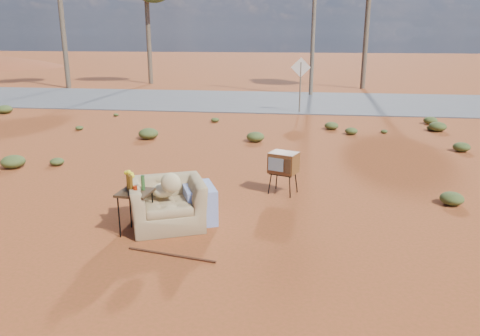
# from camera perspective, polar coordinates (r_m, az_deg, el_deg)

# --- Properties ---
(ground) EXTENTS (140.00, 140.00, 0.00)m
(ground) POSITION_cam_1_polar(r_m,az_deg,el_deg) (7.82, -5.18, -7.51)
(ground) COLOR #943A1D
(ground) RESTS_ON ground
(highway) EXTENTS (140.00, 7.00, 0.04)m
(highway) POSITION_cam_1_polar(r_m,az_deg,el_deg) (22.25, 3.44, 8.15)
(highway) COLOR #565659
(highway) RESTS_ON ground
(armchair) EXTENTS (1.57, 1.37, 1.06)m
(armchair) POSITION_cam_1_polar(r_m,az_deg,el_deg) (7.89, -8.18, -3.52)
(armchair) COLOR #91774F
(armchair) RESTS_ON ground
(tv_unit) EXTENTS (0.64, 0.58, 0.85)m
(tv_unit) POSITION_cam_1_polar(r_m,az_deg,el_deg) (9.33, 5.32, 0.58)
(tv_unit) COLOR black
(tv_unit) RESTS_ON ground
(side_table) EXTENTS (0.54, 0.54, 1.01)m
(side_table) POSITION_cam_1_polar(r_m,az_deg,el_deg) (7.61, -12.84, -2.54)
(side_table) COLOR #342113
(side_table) RESTS_ON ground
(rusty_bar) EXTENTS (1.38, 0.30, 0.04)m
(rusty_bar) POSITION_cam_1_polar(r_m,az_deg,el_deg) (7.00, -8.38, -10.43)
(rusty_bar) COLOR #4D2814
(rusty_bar) RESTS_ON ground
(road_sign) EXTENTS (0.78, 0.06, 2.19)m
(road_sign) POSITION_cam_1_polar(r_m,az_deg,el_deg) (19.04, 7.40, 11.17)
(road_sign) COLOR brown
(road_sign) RESTS_ON ground
(utility_pole_center) EXTENTS (1.40, 0.20, 8.00)m
(utility_pole_center) POSITION_cam_1_polar(r_m,az_deg,el_deg) (24.49, 9.02, 18.41)
(utility_pole_center) COLOR brown
(utility_pole_center) RESTS_ON ground
(scrub_patch) EXTENTS (17.49, 8.07, 0.33)m
(scrub_patch) POSITION_cam_1_polar(r_m,az_deg,el_deg) (12.02, -4.40, 1.74)
(scrub_patch) COLOR #455324
(scrub_patch) RESTS_ON ground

